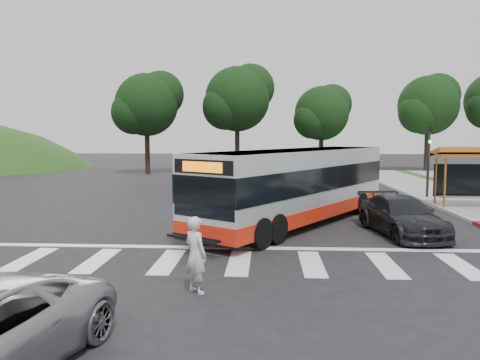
{
  "coord_description": "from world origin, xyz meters",
  "views": [
    {
      "loc": [
        0.75,
        -17.62,
        3.53
      ],
      "look_at": [
        -0.39,
        2.23,
        1.6
      ],
      "focal_mm": 35.0,
      "sensor_mm": 36.0,
      "label": 1
    }
  ],
  "objects": [
    {
      "name": "transit_bus",
      "position": [
        1.97,
        0.83,
        1.47
      ],
      "size": [
        8.28,
        10.89,
        2.94
      ],
      "primitive_type": null,
      "rotation": [
        0.0,
        0.0,
        -0.58
      ],
      "color": "#B8BBBD",
      "rests_on": "ground"
    },
    {
      "name": "tree_north_a",
      "position": [
        -1.92,
        26.07,
        6.92
      ],
      "size": [
        6.6,
        6.15,
        10.17
      ],
      "color": "black",
      "rests_on": "ground"
    },
    {
      "name": "sidewalk_east",
      "position": [
        11.0,
        8.0,
        0.06
      ],
      "size": [
        4.0,
        40.0,
        0.12
      ],
      "primitive_type": "cube",
      "color": "gray",
      "rests_on": "ground"
    },
    {
      "name": "tree_north_c",
      "position": [
        -9.92,
        24.06,
        6.29
      ],
      "size": [
        6.16,
        5.74,
        9.3
      ],
      "color": "black",
      "rests_on": "ground"
    },
    {
      "name": "traffic_signal_ne_short",
      "position": [
        9.6,
        8.49,
        2.48
      ],
      "size": [
        0.18,
        0.37,
        4.0
      ],
      "color": "black",
      "rests_on": "ground"
    },
    {
      "name": "dark_sedan",
      "position": [
        5.53,
        -1.01,
        0.67
      ],
      "size": [
        2.62,
        4.88,
        1.34
      ],
      "primitive_type": "imported",
      "rotation": [
        0.0,
        0.0,
        0.16
      ],
      "color": "black",
      "rests_on": "ground"
    },
    {
      "name": "tree_north_b",
      "position": [
        6.07,
        28.06,
        5.66
      ],
      "size": [
        5.72,
        5.33,
        8.43
      ],
      "color": "black",
      "rests_on": "ground"
    },
    {
      "name": "pedestrian",
      "position": [
        -0.82,
        -7.5,
        0.87
      ],
      "size": [
        0.75,
        0.73,
        1.73
      ],
      "primitive_type": "imported",
      "rotation": [
        0.0,
        0.0,
        2.42
      ],
      "color": "silver",
      "rests_on": "ground"
    },
    {
      "name": "curb_east",
      "position": [
        9.0,
        8.0,
        0.07
      ],
      "size": [
        0.3,
        40.0,
        0.15
      ],
      "primitive_type": "cube",
      "color": "#9E9991",
      "rests_on": "ground"
    },
    {
      "name": "tree_ne_a",
      "position": [
        16.08,
        28.06,
        6.39
      ],
      "size": [
        6.16,
        5.74,
        9.3
      ],
      "color": "black",
      "rests_on": "parking_lot"
    },
    {
      "name": "crosswalk_ladder",
      "position": [
        0.0,
        -5.0,
        0.01
      ],
      "size": [
        18.0,
        2.6,
        0.01
      ],
      "primitive_type": "cube",
      "color": "silver",
      "rests_on": "ground"
    },
    {
      "name": "bus_shelter",
      "position": [
        10.8,
        5.1,
        2.35
      ],
      "size": [
        4.2,
        1.6,
        2.86
      ],
      "color": "#A45F1B",
      "rests_on": "sidewalk_east"
    },
    {
      "name": "ground",
      "position": [
        0.0,
        0.0,
        0.0
      ],
      "size": [
        140.0,
        140.0,
        0.0
      ],
      "primitive_type": "plane",
      "color": "black",
      "rests_on": "ground"
    }
  ]
}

